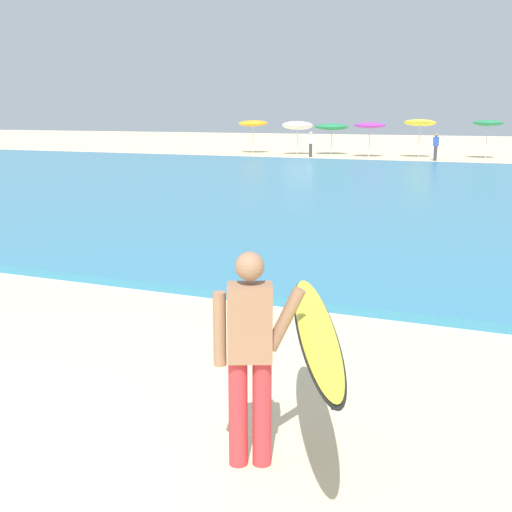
{
  "coord_description": "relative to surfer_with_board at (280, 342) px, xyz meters",
  "views": [
    {
      "loc": [
        4.2,
        -2.86,
        2.74
      ],
      "look_at": [
        1.35,
        3.93,
        1.1
      ],
      "focal_mm": 45.36,
      "sensor_mm": 36.0,
      "label": 1
    }
  ],
  "objects": [
    {
      "name": "beachgoer_near_row_mid",
      "position": [
        -11.13,
        34.88,
        -0.18
      ],
      "size": [
        0.32,
        0.2,
        1.58
      ],
      "color": "#383842",
      "rests_on": "ground"
    },
    {
      "name": "beach_umbrella_1",
      "position": [
        -12.75,
        36.96,
        0.88
      ],
      "size": [
        2.06,
        2.09,
        2.24
      ],
      "color": "beige",
      "rests_on": "ground"
    },
    {
      "name": "beach_umbrella_0",
      "position": [
        -16.16,
        37.44,
        0.99
      ],
      "size": [
        2.01,
        2.03,
        2.27
      ],
      "color": "beige",
      "rests_on": "ground"
    },
    {
      "name": "beach_umbrella_5",
      "position": [
        -0.86,
        37.83,
        1.08
      ],
      "size": [
        1.76,
        1.78,
        2.34
      ],
      "color": "beige",
      "rests_on": "ground"
    },
    {
      "name": "sea",
      "position": [
        -2.56,
        17.99,
        -0.96
      ],
      "size": [
        120.0,
        28.0,
        0.14
      ],
      "primitive_type": "cube",
      "color": "teal",
      "rests_on": "ground"
    },
    {
      "name": "beach_umbrella_2",
      "position": [
        -10.69,
        37.96,
        0.79
      ],
      "size": [
        2.25,
        2.25,
        2.05
      ],
      "color": "beige",
      "rests_on": "ground"
    },
    {
      "name": "beachgoer_near_row_left",
      "position": [
        -3.44,
        34.65,
        -0.18
      ],
      "size": [
        0.32,
        0.2,
        1.58
      ],
      "color": "#383842",
      "rests_on": "ground"
    },
    {
      "name": "beach_umbrella_4",
      "position": [
        -4.81,
        37.23,
        1.1
      ],
      "size": [
        1.98,
        2.01,
        2.41
      ],
      "color": "beige",
      "rests_on": "ground"
    },
    {
      "name": "surfer_with_board",
      "position": [
        0.0,
        0.0,
        0.0
      ],
      "size": [
        1.35,
        2.34,
        1.73
      ],
      "color": "red",
      "rests_on": "ground"
    },
    {
      "name": "beach_umbrella_3",
      "position": [
        -7.78,
        36.49,
        0.93
      ],
      "size": [
        1.97,
        1.97,
        2.15
      ],
      "color": "beige",
      "rests_on": "ground"
    }
  ]
}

